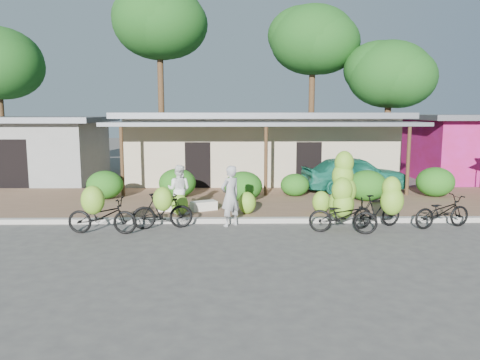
% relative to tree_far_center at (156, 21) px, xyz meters
% --- Properties ---
extents(ground, '(100.00, 100.00, 0.00)m').
position_rel_tree_far_center_xyz_m(ground, '(5.69, -16.11, -8.61)').
color(ground, '#4B4845').
rests_on(ground, ground).
extents(sidewalk, '(60.00, 6.00, 0.12)m').
position_rel_tree_far_center_xyz_m(sidewalk, '(5.69, -11.11, -8.55)').
color(sidewalk, '#886349').
rests_on(sidewalk, ground).
extents(curb, '(60.00, 0.25, 0.15)m').
position_rel_tree_far_center_xyz_m(curb, '(5.69, -14.11, -8.54)').
color(curb, '#A8A399').
rests_on(curb, ground).
extents(shop_main, '(13.00, 8.50, 3.35)m').
position_rel_tree_far_center_xyz_m(shop_main, '(5.69, -5.18, -6.89)').
color(shop_main, '#BBAC8E').
rests_on(shop_main, ground).
extents(shop_pink, '(6.00, 6.00, 3.25)m').
position_rel_tree_far_center_xyz_m(shop_pink, '(16.19, -5.12, -6.94)').
color(shop_pink, '#B21B7F').
rests_on(shop_pink, ground).
extents(shop_grey, '(7.00, 6.00, 3.15)m').
position_rel_tree_far_center_xyz_m(shop_grey, '(-5.31, -5.12, -6.99)').
color(shop_grey, gray).
rests_on(shop_grey, ground).
extents(tree_far_center, '(5.46, 5.36, 10.67)m').
position_rel_tree_far_center_xyz_m(tree_far_center, '(0.00, 0.00, 0.00)').
color(tree_far_center, '#4F321F').
rests_on(tree_far_center, ground).
extents(tree_center_right, '(5.23, 5.11, 9.66)m').
position_rel_tree_far_center_xyz_m(tree_center_right, '(9.00, 0.50, -0.91)').
color(tree_center_right, '#4F321F').
rests_on(tree_center_right, ground).
extents(tree_near_right, '(4.82, 4.67, 7.35)m').
position_rel_tree_far_center_xyz_m(tree_near_right, '(13.00, -1.50, -3.05)').
color(tree_near_right, '#4F321F').
rests_on(tree_near_right, ground).
extents(hedge_0, '(1.37, 1.23, 1.07)m').
position_rel_tree_far_center_xyz_m(hedge_0, '(-0.44, -10.65, -7.96)').
color(hedge_0, '#135212').
rests_on(hedge_0, sidewalk).
extents(hedge_1, '(1.42, 1.28, 1.11)m').
position_rel_tree_far_center_xyz_m(hedge_1, '(2.26, -10.37, -7.94)').
color(hedge_1, '#135212').
rests_on(hedge_1, sidewalk).
extents(hedge_2, '(1.41, 1.27, 1.10)m').
position_rel_tree_far_center_xyz_m(hedge_2, '(4.78, -11.17, -7.94)').
color(hedge_2, '#135212').
rests_on(hedge_2, sidewalk).
extents(hedge_3, '(1.12, 1.01, 0.88)m').
position_rel_tree_far_center_xyz_m(hedge_3, '(6.82, -10.17, -8.05)').
color(hedge_3, '#135212').
rests_on(hedge_3, sidewalk).
extents(hedge_4, '(1.46, 1.31, 1.14)m').
position_rel_tree_far_center_xyz_m(hedge_4, '(9.35, -11.21, -7.92)').
color(hedge_4, '#135212').
rests_on(hedge_4, sidewalk).
extents(hedge_5, '(1.46, 1.32, 1.14)m').
position_rel_tree_far_center_xyz_m(hedge_5, '(12.26, -10.37, -7.92)').
color(hedge_5, '#135212').
rests_on(hedge_5, sidewalk).
extents(bike_far_left, '(1.99, 1.32, 1.46)m').
position_rel_tree_far_center_xyz_m(bike_far_left, '(0.73, -15.45, -8.01)').
color(bike_far_left, black).
rests_on(bike_far_left, ground).
extents(bike_left, '(1.81, 1.27, 1.34)m').
position_rel_tree_far_center_xyz_m(bike_left, '(2.35, -14.91, -8.01)').
color(bike_left, black).
rests_on(bike_left, ground).
extents(bike_center, '(1.99, 1.39, 2.27)m').
position_rel_tree_far_center_xyz_m(bike_center, '(7.52, -15.15, -7.76)').
color(bike_center, black).
rests_on(bike_center, ground).
extents(bike_right, '(1.71, 1.38, 1.60)m').
position_rel_tree_far_center_xyz_m(bike_right, '(8.70, -15.00, -7.91)').
color(bike_right, black).
rests_on(bike_right, ground).
extents(bike_far_right, '(1.95, 1.12, 0.97)m').
position_rel_tree_far_center_xyz_m(bike_far_right, '(10.53, -14.84, -8.13)').
color(bike_far_right, black).
rests_on(bike_far_right, ground).
extents(loose_banana_a, '(0.55, 0.47, 0.69)m').
position_rel_tree_far_center_xyz_m(loose_banana_a, '(2.70, -13.56, -8.15)').
color(loose_banana_a, '#90C832').
rests_on(loose_banana_a, sidewalk).
extents(loose_banana_b, '(0.57, 0.49, 0.72)m').
position_rel_tree_far_center_xyz_m(loose_banana_b, '(4.85, -13.38, -8.13)').
color(loose_banana_b, '#90C832').
rests_on(loose_banana_b, sidewalk).
extents(loose_banana_c, '(0.58, 0.49, 0.72)m').
position_rel_tree_far_center_xyz_m(loose_banana_c, '(7.26, -13.28, -8.13)').
color(loose_banana_c, '#90C832').
rests_on(loose_banana_c, sidewalk).
extents(sack_near, '(0.94, 0.73, 0.30)m').
position_rel_tree_far_center_xyz_m(sack_near, '(3.41, -12.79, -8.34)').
color(sack_near, white).
rests_on(sack_near, sidewalk).
extents(sack_far, '(0.79, 0.47, 0.28)m').
position_rel_tree_far_center_xyz_m(sack_far, '(2.30, -12.88, -8.35)').
color(sack_far, white).
rests_on(sack_far, sidewalk).
extents(vendor, '(0.79, 0.76, 1.82)m').
position_rel_tree_far_center_xyz_m(vendor, '(4.31, -14.51, -7.70)').
color(vendor, '#9C9C9C').
rests_on(vendor, ground).
extents(bystander, '(0.89, 0.76, 1.58)m').
position_rel_tree_far_center_xyz_m(bystander, '(2.66, -13.32, -7.70)').
color(bystander, white).
rests_on(bystander, sidewalk).
extents(teal_van, '(4.54, 2.39, 1.47)m').
position_rel_tree_far_center_xyz_m(teal_van, '(9.41, -9.11, -7.76)').
color(teal_van, '#186F57').
rests_on(teal_van, sidewalk).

